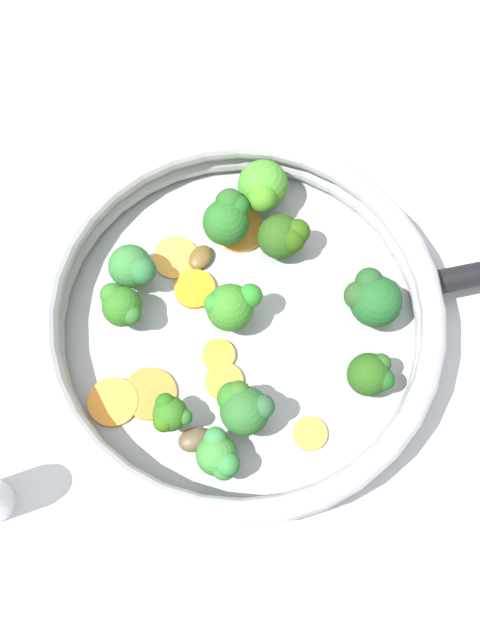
{
  "coord_description": "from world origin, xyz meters",
  "views": [
    {
      "loc": [
        -0.12,
        0.19,
        0.65
      ],
      "look_at": [
        0.0,
        0.0,
        0.03
      ],
      "focal_mm": 42.0,
      "sensor_mm": 36.0,
      "label": 1
    }
  ],
  "objects": [
    {
      "name": "broccoli_floret_8",
      "position": [
        -0.0,
        0.11,
        0.05
      ],
      "size": [
        0.03,
        0.03,
        0.04
      ],
      "color": "#7D9D53",
      "rests_on": "skillet"
    },
    {
      "name": "broccoli_floret_7",
      "position": [
        0.01,
        -0.09,
        0.04
      ],
      "size": [
        0.05,
        0.04,
        0.04
      ],
      "color": "#70965E",
      "rests_on": "skillet"
    },
    {
      "name": "broccoli_floret_2",
      "position": [
        -0.05,
        0.07,
        0.05
      ],
      "size": [
        0.05,
        0.04,
        0.05
      ],
      "color": "#729660",
      "rests_on": "skillet"
    },
    {
      "name": "skillet_rim_wall",
      "position": [
        0.0,
        0.0,
        0.04
      ],
      "size": [
        0.35,
        0.35,
        0.04
      ],
      "color": "#99999D",
      "rests_on": "skillet"
    },
    {
      "name": "carrot_slice_7",
      "position": [
        -0.1,
        0.05,
        0.02
      ],
      "size": [
        0.03,
        0.03,
        0.0
      ],
      "primitive_type": "cylinder",
      "rotation": [
        0.0,
        0.0,
        0.11
      ],
      "color": "#F79A32",
      "rests_on": "skillet"
    },
    {
      "name": "broccoli_floret_1",
      "position": [
        -0.12,
        -0.02,
        0.04
      ],
      "size": [
        0.04,
        0.04,
        0.04
      ],
      "color": "#759E59",
      "rests_on": "skillet"
    },
    {
      "name": "mushroom_piece_1",
      "position": [
        -0.03,
        0.11,
        0.02
      ],
      "size": [
        0.03,
        0.03,
        0.01
      ],
      "primitive_type": "ellipsoid",
      "rotation": [
        0.0,
        0.0,
        0.89
      ],
      "color": "brown",
      "rests_on": "skillet"
    },
    {
      "name": "broccoli_floret_4",
      "position": [
        0.05,
        -0.11,
        0.05
      ],
      "size": [
        0.05,
        0.05,
        0.05
      ],
      "color": "#71994D",
      "rests_on": "skillet"
    },
    {
      "name": "carrot_slice_3",
      "position": [
        0.05,
        0.12,
        0.02
      ],
      "size": [
        0.06,
        0.06,
        0.0
      ],
      "primitive_type": "cylinder",
      "rotation": [
        0.0,
        0.0,
        0.66
      ],
      "color": "orange",
      "rests_on": "skillet"
    },
    {
      "name": "broccoli_floret_0",
      "position": [
        0.09,
        0.05,
        0.05
      ],
      "size": [
        0.04,
        0.04,
        0.05
      ],
      "color": "#72A654",
      "rests_on": "skillet"
    },
    {
      "name": "carrot_slice_1",
      "position": [
        -0.0,
        0.03,
        0.02
      ],
      "size": [
        0.03,
        0.03,
        0.0
      ],
      "primitive_type": "cylinder",
      "rotation": [
        0.0,
        0.0,
        3.04
      ],
      "color": "orange",
      "rests_on": "skillet"
    },
    {
      "name": "carrot_slice_5",
      "position": [
        0.05,
        -0.01,
        0.02
      ],
      "size": [
        0.05,
        0.05,
        0.01
      ],
      "primitive_type": "cylinder",
      "rotation": [
        0.0,
        0.0,
        2.06
      ],
      "color": "orange",
      "rests_on": "skillet"
    },
    {
      "name": "skillet_rivet_right",
      "position": [
        -0.08,
        -0.14,
        0.02
      ],
      "size": [
        0.01,
        0.01,
        0.01
      ],
      "primitive_type": "sphere",
      "color": "#989997",
      "rests_on": "skillet"
    },
    {
      "name": "mushroom_piece_0",
      "position": [
        0.07,
        -0.03,
        0.02
      ],
      "size": [
        0.02,
        0.03,
        0.01
      ],
      "primitive_type": "ellipsoid",
      "rotation": [
        0.0,
        0.0,
        4.73
      ],
      "color": "brown",
      "rests_on": "skillet"
    },
    {
      "name": "carrot_slice_6",
      "position": [
        -0.02,
        0.05,
        0.02
      ],
      "size": [
        0.05,
        0.05,
        0.01
      ],
      "primitive_type": "cylinder",
      "rotation": [
        0.0,
        0.0,
        2.15
      ],
      "color": "orange",
      "rests_on": "skillet"
    },
    {
      "name": "broccoli_floret_5",
      "position": [
        -0.09,
        -0.07,
        0.05
      ],
      "size": [
        0.05,
        0.05,
        0.06
      ],
      "color": "#8EA666",
      "rests_on": "skillet"
    },
    {
      "name": "broccoli_floret_9",
      "position": [
        0.1,
        0.01,
        0.05
      ],
      "size": [
        0.05,
        0.04,
        0.05
      ],
      "color": "#7D9852",
      "rests_on": "skillet"
    },
    {
      "name": "broccoli_floret_3",
      "position": [
        0.06,
        -0.07,
        0.05
      ],
      "size": [
        0.04,
        0.05,
        0.05
      ],
      "color": "olive",
      "rests_on": "skillet"
    },
    {
      "name": "broccoli_floret_10",
      "position": [
        0.01,
        -0.0,
        0.05
      ],
      "size": [
        0.04,
        0.04,
        0.05
      ],
      "color": "olive",
      "rests_on": "skillet"
    },
    {
      "name": "carrot_slice_4",
      "position": [
        0.05,
        -0.08,
        0.02
      ],
      "size": [
        0.06,
        0.06,
        0.0
      ],
      "primitive_type": "cylinder",
      "rotation": [
        0.0,
        0.0,
        4.41
      ],
      "color": "orange",
      "rests_on": "skillet"
    },
    {
      "name": "carrot_slice_0",
      "position": [
        0.03,
        0.1,
        0.02
      ],
      "size": [
        0.07,
        0.07,
        0.0
      ],
      "primitive_type": "cylinder",
      "rotation": [
        0.0,
        0.0,
        2.17
      ],
      "color": "orange",
      "rests_on": "skillet"
    },
    {
      "name": "carrot_slice_2",
      "position": [
        0.09,
        -0.02,
        0.02
      ],
      "size": [
        0.05,
        0.05,
        0.0
      ],
      "primitive_type": "cylinder",
      "rotation": [
        0.0,
        0.0,
        1.31
      ],
      "color": "gold",
      "rests_on": "skillet"
    },
    {
      "name": "skillet",
      "position": [
        0.0,
        0.0,
        0.01
      ],
      "size": [
        0.33,
        0.33,
        0.02
      ],
      "primitive_type": "cylinder",
      "color": "#939699",
      "rests_on": "ground_plane"
    },
    {
      "name": "broccoli_floret_6",
      "position": [
        -0.05,
        0.11,
        0.04
      ],
      "size": [
        0.04,
        0.04,
        0.04
      ],
      "color": "#72A560",
      "rests_on": "skillet"
    },
    {
      "name": "ground_plane",
      "position": [
        0.0,
        0.0,
        0.0
      ],
      "size": [
        4.0,
        4.0,
        0.0
      ],
      "primitive_type": "plane",
      "color": "#B9BDC1"
    },
    {
      "name": "skillet_rivet_left",
      "position": [
        -0.14,
        -0.08,
        0.02
      ],
      "size": [
        0.01,
        0.01,
        0.01
      ],
      "primitive_type": "sphere",
      "color": "#959198",
      "rests_on": "skillet"
    }
  ]
}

